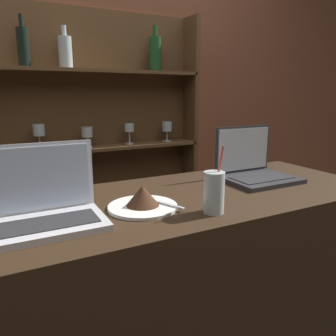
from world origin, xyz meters
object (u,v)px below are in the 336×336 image
at_px(laptop_near, 45,207).
at_px(water_glass, 214,192).
at_px(cake_plate, 143,200).
at_px(laptop_far, 254,169).

bearing_deg(laptop_near, water_glass, -16.88).
bearing_deg(cake_plate, water_glass, -37.18).
relative_size(laptop_near, cake_plate, 1.38).
bearing_deg(water_glass, laptop_far, 33.17).
height_order(laptop_far, cake_plate, laptop_far).
relative_size(laptop_near, laptop_far, 1.05).
distance_m(cake_plate, water_glass, 0.23).
bearing_deg(water_glass, laptop_near, 163.12).
bearing_deg(water_glass, cake_plate, 142.82).
bearing_deg(laptop_near, laptop_far, 7.27).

